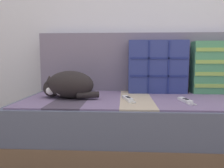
{
  "coord_description": "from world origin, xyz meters",
  "views": [
    {
      "loc": [
        -0.3,
        -1.4,
        0.66
      ],
      "look_at": [
        -0.38,
        0.05,
        0.48
      ],
      "focal_mm": 35.0,
      "sensor_mm": 36.0,
      "label": 1
    }
  ],
  "objects_px": {
    "game_remote_far": "(185,100)",
    "couch": "(165,124)",
    "throw_pillow_striped": "(218,68)",
    "sleeping_cat": "(68,85)",
    "game_remote_near": "(128,99)",
    "throw_pillow_quilted": "(157,67)"
  },
  "relations": [
    {
      "from": "couch",
      "to": "throw_pillow_quilted",
      "type": "height_order",
      "value": "throw_pillow_quilted"
    },
    {
      "from": "couch",
      "to": "sleeping_cat",
      "type": "relative_size",
      "value": 5.09
    },
    {
      "from": "game_remote_far",
      "to": "throw_pillow_striped",
      "type": "bearing_deg",
      "value": 47.28
    },
    {
      "from": "game_remote_far",
      "to": "couch",
      "type": "bearing_deg",
      "value": 119.5
    },
    {
      "from": "game_remote_near",
      "to": "game_remote_far",
      "type": "distance_m",
      "value": 0.36
    },
    {
      "from": "game_remote_near",
      "to": "game_remote_far",
      "type": "height_order",
      "value": "same"
    },
    {
      "from": "couch",
      "to": "game_remote_near",
      "type": "relative_size",
      "value": 10.14
    },
    {
      "from": "throw_pillow_striped",
      "to": "sleeping_cat",
      "type": "xyz_separation_m",
      "value": [
        -1.11,
        -0.27,
        -0.11
      ]
    },
    {
      "from": "sleeping_cat",
      "to": "game_remote_far",
      "type": "relative_size",
      "value": 2.05
    },
    {
      "from": "game_remote_near",
      "to": "game_remote_far",
      "type": "xyz_separation_m",
      "value": [
        0.36,
        -0.04,
        -0.0
      ]
    },
    {
      "from": "throw_pillow_striped",
      "to": "game_remote_near",
      "type": "relative_size",
      "value": 1.99
    },
    {
      "from": "couch",
      "to": "sleeping_cat",
      "type": "bearing_deg",
      "value": -174.29
    },
    {
      "from": "sleeping_cat",
      "to": "game_remote_far",
      "type": "bearing_deg",
      "value": -6.73
    },
    {
      "from": "throw_pillow_striped",
      "to": "couch",
      "type": "bearing_deg",
      "value": -154.22
    },
    {
      "from": "couch",
      "to": "game_remote_far",
      "type": "bearing_deg",
      "value": -60.5
    },
    {
      "from": "throw_pillow_striped",
      "to": "sleeping_cat",
      "type": "height_order",
      "value": "throw_pillow_striped"
    },
    {
      "from": "couch",
      "to": "sleeping_cat",
      "type": "distance_m",
      "value": 0.74
    },
    {
      "from": "couch",
      "to": "sleeping_cat",
      "type": "xyz_separation_m",
      "value": [
        -0.68,
        -0.07,
        0.28
      ]
    },
    {
      "from": "throw_pillow_quilted",
      "to": "game_remote_near",
      "type": "xyz_separation_m",
      "value": [
        -0.23,
        -0.32,
        -0.2
      ]
    },
    {
      "from": "game_remote_near",
      "to": "throw_pillow_striped",
      "type": "bearing_deg",
      "value": 24.92
    },
    {
      "from": "sleeping_cat",
      "to": "couch",
      "type": "bearing_deg",
      "value": 5.71
    },
    {
      "from": "sleeping_cat",
      "to": "throw_pillow_quilted",
      "type": "bearing_deg",
      "value": 23.09
    }
  ]
}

